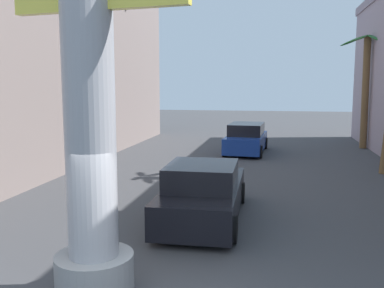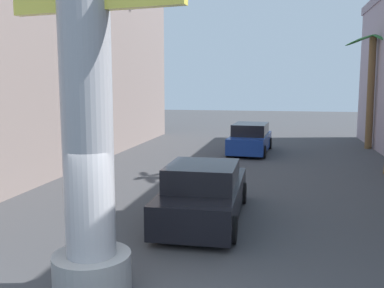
{
  "view_description": "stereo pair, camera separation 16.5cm",
  "coord_description": "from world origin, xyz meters",
  "px_view_note": "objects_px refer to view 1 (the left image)",
  "views": [
    {
      "loc": [
        1.89,
        -5.15,
        3.58
      ],
      "look_at": [
        0.0,
        4.71,
        2.19
      ],
      "focal_mm": 40.0,
      "sensor_mm": 36.0,
      "label": 1
    },
    {
      "loc": [
        2.05,
        -5.11,
        3.58
      ],
      "look_at": [
        0.0,
        4.71,
        2.19
      ],
      "focal_mm": 40.0,
      "sensor_mm": 36.0,
      "label": 2
    }
  ],
  "objects_px": {
    "neon_sign_pole": "(87,23)",
    "palm_tree_far_right": "(366,80)",
    "palm_tree_far_left": "(108,60)",
    "car_lead": "(203,194)",
    "car_far": "(246,139)"
  },
  "relations": [
    {
      "from": "neon_sign_pole",
      "to": "palm_tree_far_left",
      "type": "xyz_separation_m",
      "value": [
        -6.27,
        16.54,
        0.39
      ]
    },
    {
      "from": "car_far",
      "to": "palm_tree_far_right",
      "type": "relative_size",
      "value": 0.73
    },
    {
      "from": "palm_tree_far_right",
      "to": "car_far",
      "type": "bearing_deg",
      "value": -155.6
    },
    {
      "from": "neon_sign_pole",
      "to": "palm_tree_far_right",
      "type": "height_order",
      "value": "neon_sign_pole"
    },
    {
      "from": "neon_sign_pole",
      "to": "palm_tree_far_left",
      "type": "relative_size",
      "value": 1.22
    },
    {
      "from": "car_lead",
      "to": "palm_tree_far_left",
      "type": "height_order",
      "value": "palm_tree_far_left"
    },
    {
      "from": "neon_sign_pole",
      "to": "car_lead",
      "type": "height_order",
      "value": "neon_sign_pole"
    },
    {
      "from": "neon_sign_pole",
      "to": "car_far",
      "type": "bearing_deg",
      "value": 84.5
    },
    {
      "from": "car_lead",
      "to": "palm_tree_far_right",
      "type": "xyz_separation_m",
      "value": [
        6.82,
        14.65,
        3.17
      ]
    },
    {
      "from": "palm_tree_far_left",
      "to": "palm_tree_far_right",
      "type": "bearing_deg",
      "value": 10.04
    },
    {
      "from": "car_far",
      "to": "palm_tree_far_right",
      "type": "height_order",
      "value": "palm_tree_far_right"
    },
    {
      "from": "palm_tree_far_left",
      "to": "neon_sign_pole",
      "type": "bearing_deg",
      "value": -69.24
    },
    {
      "from": "neon_sign_pole",
      "to": "palm_tree_far_right",
      "type": "relative_size",
      "value": 1.58
    },
    {
      "from": "neon_sign_pole",
      "to": "car_lead",
      "type": "distance_m",
      "value": 5.97
    },
    {
      "from": "car_far",
      "to": "palm_tree_far_left",
      "type": "distance_m",
      "value": 8.89
    }
  ]
}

